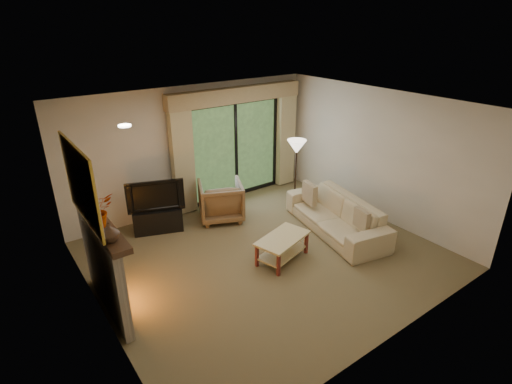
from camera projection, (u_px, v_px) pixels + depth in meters
floor at (266, 255)px, 6.96m from camera, size 5.50×5.50×0.00m
ceiling at (268, 106)px, 5.91m from camera, size 5.50×5.50×0.00m
wall_back at (194, 149)px, 8.29m from camera, size 5.00×0.00×5.00m
wall_front at (399, 256)px, 4.59m from camera, size 5.00×0.00×5.00m
wall_left at (92, 238)px, 4.96m from camera, size 0.00×5.00×5.00m
wall_right at (377, 155)px, 7.92m from camera, size 0.00×5.00×5.00m
fireplace at (104, 268)px, 5.42m from camera, size 0.24×1.70×1.37m
mirror at (81, 184)px, 4.86m from camera, size 0.07×1.45×1.02m
sliding_door at (236, 150)px, 8.87m from camera, size 2.26×0.10×2.16m
curtain_left at (182, 158)px, 8.02m from camera, size 0.45×0.18×2.35m
curtain_right at (286, 137)px, 9.47m from camera, size 0.45×0.18×2.35m
cornice at (237, 95)px, 8.31m from camera, size 3.20×0.24×0.32m
media_console at (158, 219)px, 7.70m from camera, size 1.00×0.70×0.46m
tv at (155, 194)px, 7.48m from camera, size 1.04×0.49×0.61m
armchair at (221, 201)px, 8.08m from camera, size 1.13×1.14×0.79m
sofa at (336, 215)px, 7.63m from camera, size 1.36×2.45×0.68m
pillow_near at (362, 219)px, 7.00m from camera, size 0.16×0.37×0.35m
pillow_far at (310, 193)px, 7.98m from camera, size 0.19×0.43×0.42m
coffee_table at (282, 248)px, 6.76m from camera, size 1.07×0.78×0.43m
floor_lamp at (296, 174)px, 8.48m from camera, size 0.45×0.45×1.50m
vase at (109, 232)px, 4.70m from camera, size 0.26×0.26×0.24m
branches at (97, 211)px, 5.00m from camera, size 0.48×0.45×0.44m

